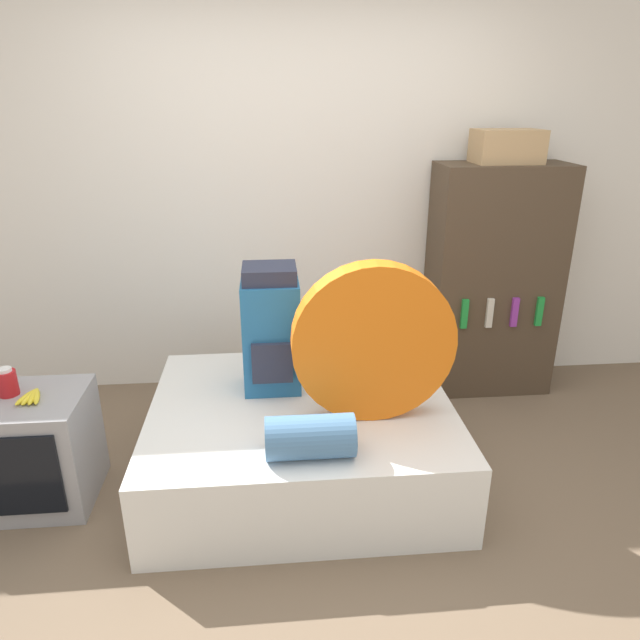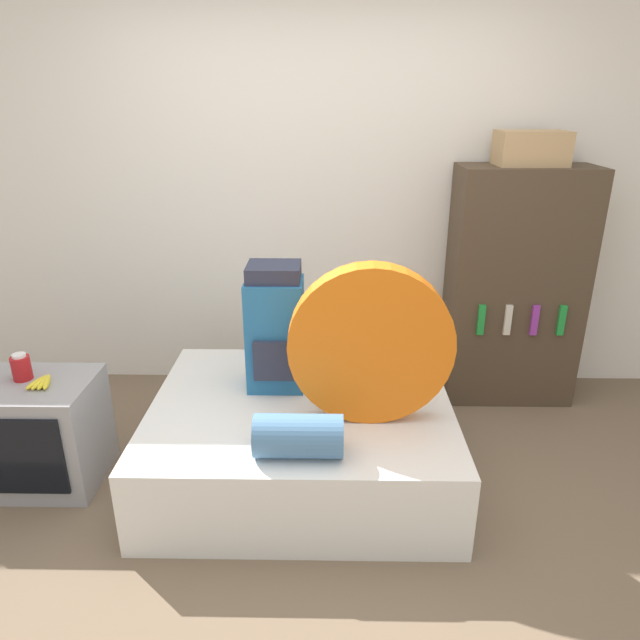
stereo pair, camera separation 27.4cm
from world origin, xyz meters
The scene contains 11 objects.
ground_plane centered at (0.00, 0.00, 0.00)m, with size 16.00×16.00×0.00m, color brown.
wall_back centered at (0.00, 1.68, 1.30)m, with size 8.00×0.05×2.60m.
bed centered at (-0.04, 0.54, 0.21)m, with size 1.52×1.27×0.42m.
backpack centered at (-0.18, 0.73, 0.75)m, with size 0.29×0.28×0.67m.
tent_bag centered at (0.30, 0.40, 0.81)m, with size 0.77×0.13×0.77m.
sleeping_roll centered at (-0.02, 0.08, 0.52)m, with size 0.38×0.19×0.19m.
television centered at (-1.40, 0.45, 0.28)m, with size 0.64×0.48×0.56m.
canister centered at (-1.42, 0.50, 0.63)m, with size 0.09×0.09×0.14m.
banana_bunch centered at (-1.30, 0.44, 0.58)m, with size 0.12×0.16×0.03m.
bookshelf centered at (1.28, 1.44, 0.75)m, with size 0.81×0.41×1.50m.
cardboard_box centered at (1.27, 1.44, 1.60)m, with size 0.39×0.26×0.20m.
Camera 2 is at (0.10, -2.01, 1.88)m, focal length 32.00 mm.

